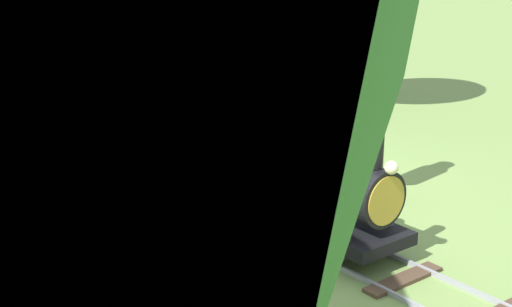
% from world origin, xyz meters
% --- Properties ---
extents(ground_plane, '(60.00, 60.00, 0.00)m').
position_xyz_m(ground_plane, '(0.00, 0.00, 0.00)').
color(ground_plane, '#75934C').
extents(track, '(0.71, 5.70, 0.04)m').
position_xyz_m(track, '(0.00, 0.08, 0.02)').
color(track, gray).
rests_on(track, ground_plane).
extents(locomotive, '(0.67, 1.45, 1.00)m').
position_xyz_m(locomotive, '(0.00, 0.94, 0.48)').
color(locomotive, black).
rests_on(locomotive, ground_plane).
extents(passenger_car, '(0.77, 2.00, 0.97)m').
position_xyz_m(passenger_car, '(0.00, -0.82, 0.42)').
color(passenger_car, '#3F3F3F').
rests_on(passenger_car, ground_plane).
extents(conductor_person, '(0.30, 0.30, 1.62)m').
position_xyz_m(conductor_person, '(-0.99, 0.49, 0.96)').
color(conductor_person, '#282D47').
rests_on(conductor_person, ground_plane).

